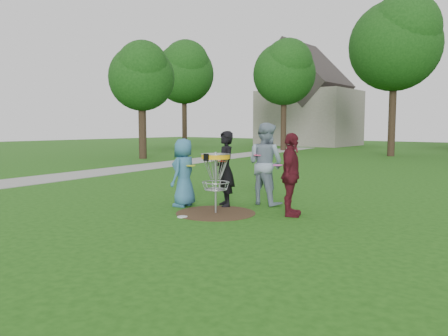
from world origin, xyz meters
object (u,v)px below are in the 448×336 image
Objects in this scene: player_blue at (184,172)px; disc_golf_basket at (216,168)px; player_grey at (266,164)px; player_black at (225,169)px; player_maroon at (291,175)px.

player_blue is 1.19m from disc_golf_basket.
player_grey reaches higher than disc_golf_basket.
player_maroon is at bearing 35.13° from player_black.
player_blue is 1.02m from player_black.
player_grey is at bearing 89.43° from player_black.
player_blue is 1.20× the size of disc_golf_basket.
player_grey is (1.41, 1.46, 0.19)m from player_blue.
player_maroon reaches higher than disc_golf_basket.
player_maroon is at bearing 89.51° from player_blue.
player_black is 1.33× the size of disc_golf_basket.
player_black is 1.84m from player_maroon.
player_grey is at bearing 81.26° from disc_golf_basket.
player_maroon is (1.22, -0.87, -0.11)m from player_grey.
player_black is at bearing 115.55° from player_blue.
player_blue is at bearing 51.59° from player_grey.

